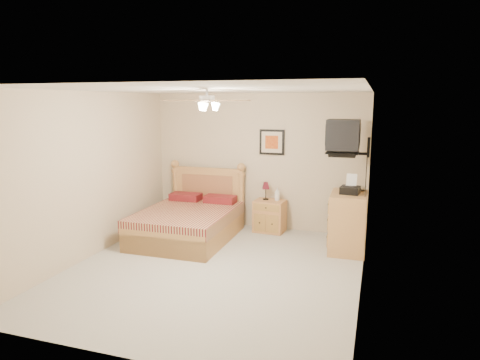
% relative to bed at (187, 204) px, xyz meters
% --- Properties ---
extents(floor, '(4.50, 4.50, 0.00)m').
position_rel_bed_xyz_m(floor, '(0.94, -1.12, -0.62)').
color(floor, '#A6A296').
rests_on(floor, ground).
extents(ceiling, '(4.00, 4.50, 0.04)m').
position_rel_bed_xyz_m(ceiling, '(0.94, -1.12, 1.88)').
color(ceiling, white).
rests_on(ceiling, ground).
extents(wall_back, '(4.00, 0.04, 2.50)m').
position_rel_bed_xyz_m(wall_back, '(0.94, 1.13, 0.63)').
color(wall_back, '#C8B393').
rests_on(wall_back, ground).
extents(wall_front, '(4.00, 0.04, 2.50)m').
position_rel_bed_xyz_m(wall_front, '(0.94, -3.37, 0.63)').
color(wall_front, '#C8B393').
rests_on(wall_front, ground).
extents(wall_left, '(0.04, 4.50, 2.50)m').
position_rel_bed_xyz_m(wall_left, '(-1.06, -1.12, 0.63)').
color(wall_left, '#C8B393').
rests_on(wall_left, ground).
extents(wall_right, '(0.04, 4.50, 2.50)m').
position_rel_bed_xyz_m(wall_right, '(2.94, -1.12, 0.63)').
color(wall_right, '#C8B393').
rests_on(wall_right, ground).
extents(bed, '(1.47, 1.92, 1.24)m').
position_rel_bed_xyz_m(bed, '(0.00, 0.00, 0.00)').
color(bed, '#B67F4F').
rests_on(bed, ground).
extents(nightstand, '(0.57, 0.44, 0.58)m').
position_rel_bed_xyz_m(nightstand, '(1.24, 0.88, -0.33)').
color(nightstand, '#AD6A3F').
rests_on(nightstand, ground).
extents(table_lamp, '(0.23, 0.23, 0.32)m').
position_rel_bed_xyz_m(table_lamp, '(1.15, 0.93, 0.13)').
color(table_lamp, '#55101C').
rests_on(table_lamp, nightstand).
extents(lotion_bottle, '(0.11, 0.11, 0.24)m').
position_rel_bed_xyz_m(lotion_bottle, '(1.37, 0.91, 0.08)').
color(lotion_bottle, white).
rests_on(lotion_bottle, nightstand).
extents(framed_picture, '(0.46, 0.04, 0.46)m').
position_rel_bed_xyz_m(framed_picture, '(1.21, 1.11, 1.00)').
color(framed_picture, black).
rests_on(framed_picture, wall_back).
extents(dresser, '(0.57, 0.81, 0.94)m').
position_rel_bed_xyz_m(dresser, '(2.67, 0.25, -0.15)').
color(dresser, tan).
rests_on(dresser, ground).
extents(fax_machine, '(0.32, 0.33, 0.30)m').
position_rel_bed_xyz_m(fax_machine, '(2.68, 0.22, 0.47)').
color(fax_machine, black).
rests_on(fax_machine, dresser).
extents(magazine_lower, '(0.28, 0.31, 0.02)m').
position_rel_bed_xyz_m(magazine_lower, '(2.68, 0.56, 0.33)').
color(magazine_lower, '#BDAC94').
rests_on(magazine_lower, dresser).
extents(magazine_upper, '(0.26, 0.32, 0.02)m').
position_rel_bed_xyz_m(magazine_upper, '(2.68, 0.59, 0.35)').
color(magazine_upper, tan).
rests_on(magazine_upper, magazine_lower).
extents(wall_tv, '(0.56, 0.46, 0.58)m').
position_rel_bed_xyz_m(wall_tv, '(2.69, 0.22, 1.19)').
color(wall_tv, black).
rests_on(wall_tv, wall_right).
extents(ceiling_fan, '(1.14, 1.14, 0.28)m').
position_rel_bed_xyz_m(ceiling_fan, '(0.94, -1.32, 1.74)').
color(ceiling_fan, white).
rests_on(ceiling_fan, ceiling).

